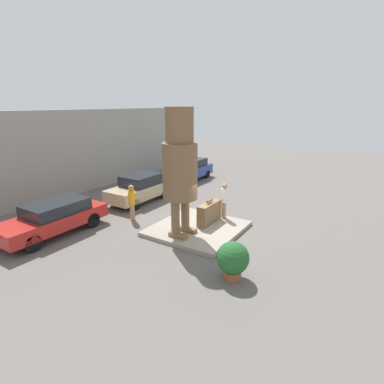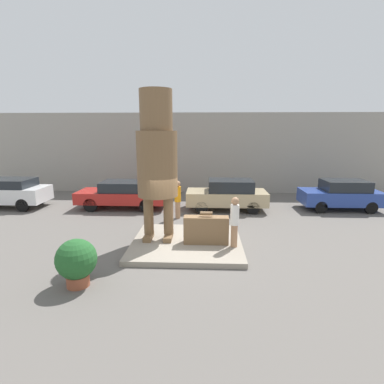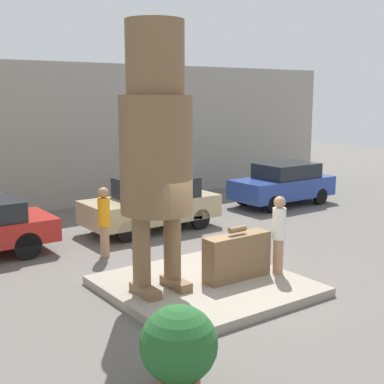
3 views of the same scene
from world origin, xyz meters
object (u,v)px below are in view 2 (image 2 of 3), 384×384
at_px(statue_figure, 157,154).
at_px(parked_car_tan, 228,194).
at_px(tourist, 235,220).
at_px(parked_car_red, 124,194).
at_px(worker_hivis, 178,198).
at_px(planter_pot, 76,261).
at_px(giant_suitcase, 206,230).
at_px(parked_car_white, 9,192).
at_px(parked_car_blue, 341,194).

xyz_separation_m(statue_figure, parked_car_tan, (2.90, 4.91, -2.47)).
bearing_deg(tourist, statue_figure, 165.38).
bearing_deg(parked_car_red, tourist, 133.44).
height_order(statue_figure, worker_hivis, statue_figure).
bearing_deg(worker_hivis, planter_pot, -108.11).
height_order(giant_suitcase, parked_car_white, parked_car_white).
distance_m(tourist, parked_car_white, 13.00).
distance_m(giant_suitcase, parked_car_white, 12.00).
relative_size(giant_suitcase, parked_car_blue, 0.39).
relative_size(tourist, planter_pot, 1.33).
distance_m(giant_suitcase, tourist, 1.11).
xyz_separation_m(parked_car_red, planter_pot, (0.97, -8.29, -0.08)).
distance_m(statue_figure, worker_hivis, 3.99).
distance_m(parked_car_tan, parked_car_blue, 6.04).
xyz_separation_m(statue_figure, parked_car_blue, (8.93, 5.25, -2.49)).
xyz_separation_m(tourist, parked_car_blue, (6.19, 5.96, -0.32)).
distance_m(parked_car_white, parked_car_red, 6.31).
bearing_deg(parked_car_tan, planter_pot, 60.59).
bearing_deg(parked_car_red, planter_pot, 96.69).
distance_m(planter_pot, worker_hivis, 6.84).
xyz_separation_m(parked_car_blue, planter_pot, (-10.64, -8.52, -0.10)).
xyz_separation_m(parked_car_blue, worker_hivis, (-8.52, -2.02, 0.17)).
bearing_deg(parked_car_red, giant_suitcase, 129.27).
xyz_separation_m(statue_figure, giant_suitcase, (1.77, -0.43, -2.63)).
distance_m(giant_suitcase, parked_car_tan, 5.46).
distance_m(giant_suitcase, parked_car_red, 7.03).
bearing_deg(parked_car_tan, giant_suitcase, 78.02).
height_order(statue_figure, parked_car_white, statue_figure).
height_order(giant_suitcase, parked_car_red, parked_car_red).
relative_size(statue_figure, parked_car_tan, 1.28).
bearing_deg(giant_suitcase, worker_hivis, 110.30).
bearing_deg(worker_hivis, parked_car_red, 150.02).
height_order(parked_car_white, parked_car_tan, parked_car_tan).
relative_size(tourist, parked_car_red, 0.37).
height_order(giant_suitcase, planter_pot, giant_suitcase).
height_order(tourist, parked_car_tan, tourist).
distance_m(statue_figure, parked_car_red, 6.22).
relative_size(parked_car_tan, parked_car_blue, 1.04).
distance_m(tourist, parked_car_tan, 5.63).
bearing_deg(parked_car_white, parked_car_red, -178.89).
xyz_separation_m(tourist, planter_pot, (-4.45, -2.56, -0.42)).
relative_size(statue_figure, giant_suitcase, 3.37).
xyz_separation_m(planter_pot, worker_hivis, (2.13, 6.50, 0.27)).
distance_m(parked_car_red, parked_car_tan, 5.59).
bearing_deg(planter_pot, statue_figure, 62.39).
relative_size(tourist, parked_car_white, 0.43).
relative_size(giant_suitcase, planter_pot, 1.20).
distance_m(tourist, planter_pot, 5.15).
bearing_deg(worker_hivis, statue_figure, -97.30).
bearing_deg(parked_car_blue, giant_suitcase, 38.43).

